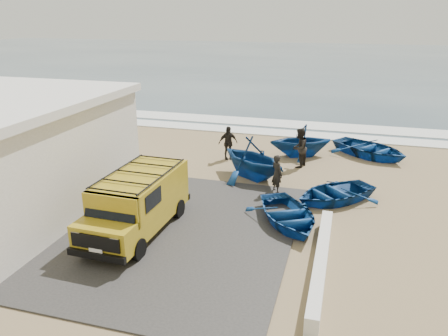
# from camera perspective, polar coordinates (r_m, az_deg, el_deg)

# --- Properties ---
(ground) EXTENTS (160.00, 160.00, 0.00)m
(ground) POSITION_cam_1_polar(r_m,az_deg,el_deg) (16.96, -3.89, -5.32)
(ground) COLOR #927A54
(slab) EXTENTS (12.00, 10.00, 0.05)m
(slab) POSITION_cam_1_polar(r_m,az_deg,el_deg) (16.09, -13.11, -7.17)
(slab) COLOR #3B3836
(slab) RESTS_ON ground
(ocean) EXTENTS (180.00, 88.00, 0.01)m
(ocean) POSITION_cam_1_polar(r_m,az_deg,el_deg) (70.99, 11.95, 13.46)
(ocean) COLOR #385166
(ocean) RESTS_ON ground
(surf_line) EXTENTS (180.00, 1.60, 0.06)m
(surf_line) POSITION_cam_1_polar(r_m,az_deg,el_deg) (27.88, 4.47, 4.80)
(surf_line) COLOR white
(surf_line) RESTS_ON ground
(surf_wash) EXTENTS (180.00, 2.20, 0.04)m
(surf_wash) POSITION_cam_1_polar(r_m,az_deg,el_deg) (30.27, 5.44, 5.94)
(surf_wash) COLOR white
(surf_wash) RESTS_ON ground
(parapet) EXTENTS (0.35, 6.00, 0.55)m
(parapet) POSITION_cam_1_polar(r_m,az_deg,el_deg) (13.34, 12.53, -11.88)
(parapet) COLOR silver
(parapet) RESTS_ON ground
(van) EXTENTS (2.10, 4.92, 2.09)m
(van) POSITION_cam_1_polar(r_m,az_deg,el_deg) (15.12, -11.22, -4.24)
(van) COLOR #B1951A
(van) RESTS_ON ground
(boat_near_left) EXTENTS (3.93, 4.34, 0.74)m
(boat_near_left) POSITION_cam_1_polar(r_m,az_deg,el_deg) (15.76, 8.36, -6.04)
(boat_near_left) COLOR navy
(boat_near_left) RESTS_ON ground
(boat_near_right) EXTENTS (4.29, 4.24, 0.73)m
(boat_near_right) POSITION_cam_1_polar(r_m,az_deg,el_deg) (18.00, 14.19, -3.12)
(boat_near_right) COLOR navy
(boat_near_right) RESTS_ON ground
(boat_mid_left) EXTENTS (4.75, 4.62, 1.91)m
(boat_mid_left) POSITION_cam_1_polar(r_m,az_deg,el_deg) (19.76, 3.76, 1.34)
(boat_mid_left) COLOR navy
(boat_mid_left) RESTS_ON ground
(boat_far_left) EXTENTS (4.06, 3.83, 1.70)m
(boat_far_left) POSITION_cam_1_polar(r_m,az_deg,el_deg) (23.14, 9.98, 3.56)
(boat_far_left) COLOR navy
(boat_far_left) RESTS_ON ground
(boat_far_right) EXTENTS (5.04, 4.80, 0.85)m
(boat_far_right) POSITION_cam_1_polar(r_m,az_deg,el_deg) (24.10, 18.52, 2.42)
(boat_far_right) COLOR navy
(boat_far_right) RESTS_ON ground
(fisherman_front) EXTENTS (0.70, 0.70, 1.64)m
(fisherman_front) POSITION_cam_1_polar(r_m,az_deg,el_deg) (18.28, 6.93, -0.75)
(fisherman_front) COLOR black
(fisherman_front) RESTS_ON ground
(fisherman_middle) EXTENTS (0.97, 1.11, 1.94)m
(fisherman_middle) POSITION_cam_1_polar(r_m,az_deg,el_deg) (21.45, 9.81, 2.62)
(fisherman_middle) COLOR black
(fisherman_middle) RESTS_ON ground
(fisherman_back) EXTENTS (1.07, 0.94, 1.74)m
(fisherman_back) POSITION_cam_1_polar(r_m,az_deg,el_deg) (22.31, 0.52, 3.30)
(fisherman_back) COLOR black
(fisherman_back) RESTS_ON ground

